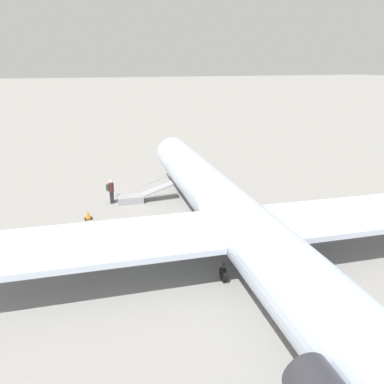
{
  "coord_description": "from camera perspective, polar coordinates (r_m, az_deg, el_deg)",
  "views": [
    {
      "loc": [
        -16.08,
        8.35,
        9.39
      ],
      "look_at": [
        4.38,
        0.34,
        1.92
      ],
      "focal_mm": 35.0,
      "sensor_mm": 36.0,
      "label": 1
    }
  ],
  "objects": [
    {
      "name": "passenger",
      "position": [
        27.1,
        -12.26,
        0.31
      ],
      "size": [
        0.36,
        0.55,
        1.74
      ],
      "rotation": [
        0.0,
        0.0,
        -1.69
      ],
      "color": "#23232D",
      "rests_on": "ground"
    },
    {
      "name": "traffic_cone_near_stairs",
      "position": [
        24.96,
        -15.54,
        -3.44
      ],
      "size": [
        0.49,
        0.49,
        0.53
      ],
      "color": "black",
      "rests_on": "ground"
    },
    {
      "name": "boarding_stairs",
      "position": [
        27.24,
        -8.51,
        -0.75
      ],
      "size": [
        1.47,
        4.11,
        1.77
      ],
      "rotation": [
        0.0,
        0.0,
        -1.69
      ],
      "color": "#99999E",
      "rests_on": "ground"
    },
    {
      "name": "airplane_main",
      "position": [
        18.62,
        6.72,
        -4.24
      ],
      "size": [
        35.41,
        27.23,
        7.22
      ],
      "rotation": [
        0.0,
        0.0,
        -0.12
      ],
      "color": "silver",
      "rests_on": "ground"
    },
    {
      "name": "ground_plane",
      "position": [
        20.41,
        5.44,
        -8.71
      ],
      "size": [
        600.0,
        600.0,
        0.0
      ],
      "primitive_type": "plane",
      "color": "gray"
    }
  ]
}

